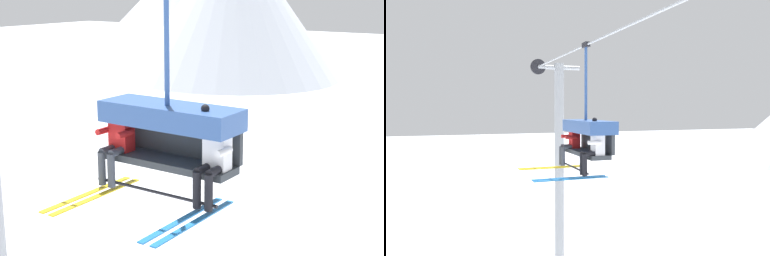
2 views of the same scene
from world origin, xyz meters
The scene contains 5 objects.
lift_tower_near centered at (-6.45, -0.02, 4.71)m, with size 0.36×1.88×9.09m.
lift_cable centered at (0.60, -0.80, 8.81)m, with size 16.09×0.05×0.05m.
chairlift_chair centered at (-1.46, -0.73, 6.71)m, with size 2.03×0.74×3.03m.
skier_red centered at (-2.27, -0.95, 6.41)m, with size 0.46×1.70×1.23m.
skier_white centered at (-0.66, -0.94, 6.43)m, with size 0.48×1.70×1.34m.
Camera 2 is at (7.04, -3.99, 7.28)m, focal length 35.00 mm.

